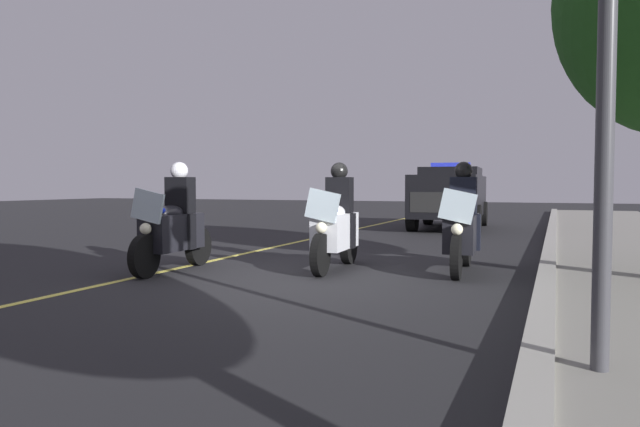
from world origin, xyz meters
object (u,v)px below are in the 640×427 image
at_px(police_motorcycle_lead_right, 336,226).
at_px(police_motorcycle_trailing, 462,227).
at_px(police_motorcycle_lead_left, 174,227).
at_px(police_suv, 450,194).

relative_size(police_motorcycle_lead_right, police_motorcycle_trailing, 1.00).
xyz_separation_m(police_motorcycle_lead_left, police_motorcycle_lead_right, (-1.12, 2.29, 0.00)).
height_order(police_motorcycle_lead_left, police_suv, police_suv).
relative_size(police_motorcycle_lead_right, police_suv, 0.43).
bearing_deg(police_motorcycle_lead_right, police_motorcycle_trailing, 103.12).
bearing_deg(police_motorcycle_lead_left, police_motorcycle_trailing, 110.44).
height_order(police_motorcycle_trailing, police_suv, police_suv).
bearing_deg(police_suv, police_motorcycle_lead_left, -12.81).
height_order(police_motorcycle_lead_right, police_suv, police_suv).
relative_size(police_motorcycle_lead_left, police_suv, 0.43).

